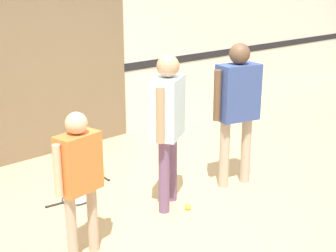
{
  "coord_description": "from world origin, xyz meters",
  "views": [
    {
      "loc": [
        -3.18,
        -3.35,
        2.26
      ],
      "look_at": [
        -0.12,
        -0.07,
        0.88
      ],
      "focal_mm": 50.0,
      "sensor_mm": 36.0,
      "label": 1
    }
  ],
  "objects_px": {
    "person_instructor": "(168,116)",
    "person_student_left": "(79,170)",
    "person_student_right": "(238,100)",
    "tennis_ball_by_spare_racket": "(77,169)",
    "racket_second_spare": "(75,199)",
    "tennis_ball_near_instructor": "(188,207)",
    "racket_spare_on_floor": "(95,171)"
  },
  "relations": [
    {
      "from": "person_student_left",
      "to": "person_instructor",
      "type": "bearing_deg",
      "value": 0.93
    },
    {
      "from": "person_instructor",
      "to": "tennis_ball_by_spare_racket",
      "type": "relative_size",
      "value": 24.22
    },
    {
      "from": "person_instructor",
      "to": "racket_second_spare",
      "type": "xyz_separation_m",
      "value": [
        -0.66,
        0.77,
        -0.98
      ]
    },
    {
      "from": "racket_second_spare",
      "to": "tennis_ball_near_instructor",
      "type": "height_order",
      "value": "tennis_ball_near_instructor"
    },
    {
      "from": "person_instructor",
      "to": "racket_second_spare",
      "type": "height_order",
      "value": "person_instructor"
    },
    {
      "from": "tennis_ball_near_instructor",
      "to": "person_student_left",
      "type": "bearing_deg",
      "value": 179.49
    },
    {
      "from": "person_student_left",
      "to": "racket_spare_on_floor",
      "type": "relative_size",
      "value": 2.44
    },
    {
      "from": "racket_spare_on_floor",
      "to": "tennis_ball_by_spare_racket",
      "type": "distance_m",
      "value": 0.22
    },
    {
      "from": "tennis_ball_by_spare_racket",
      "to": "person_instructor",
      "type": "bearing_deg",
      "value": -82.29
    },
    {
      "from": "person_student_right",
      "to": "tennis_ball_by_spare_racket",
      "type": "relative_size",
      "value": 24.84
    },
    {
      "from": "tennis_ball_by_spare_racket",
      "to": "racket_spare_on_floor",
      "type": "bearing_deg",
      "value": -50.73
    },
    {
      "from": "person_student_left",
      "to": "person_student_right",
      "type": "bearing_deg",
      "value": -6.69
    },
    {
      "from": "racket_second_spare",
      "to": "racket_spare_on_floor",
      "type": "bearing_deg",
      "value": -130.91
    },
    {
      "from": "tennis_ball_by_spare_racket",
      "to": "racket_second_spare",
      "type": "bearing_deg",
      "value": -124.45
    },
    {
      "from": "person_instructor",
      "to": "person_student_left",
      "type": "height_order",
      "value": "person_instructor"
    },
    {
      "from": "person_student_right",
      "to": "tennis_ball_by_spare_racket",
      "type": "height_order",
      "value": "person_student_right"
    },
    {
      "from": "racket_spare_on_floor",
      "to": "racket_second_spare",
      "type": "height_order",
      "value": "same"
    },
    {
      "from": "person_instructor",
      "to": "person_student_left",
      "type": "relative_size",
      "value": 1.24
    },
    {
      "from": "tennis_ball_near_instructor",
      "to": "person_student_right",
      "type": "bearing_deg",
      "value": 6.12
    },
    {
      "from": "racket_spare_on_floor",
      "to": "tennis_ball_near_instructor",
      "type": "distance_m",
      "value": 1.5
    },
    {
      "from": "person_student_right",
      "to": "tennis_ball_near_instructor",
      "type": "xyz_separation_m",
      "value": [
        -0.86,
        -0.09,
        -0.98
      ]
    },
    {
      "from": "person_instructor",
      "to": "tennis_ball_near_instructor",
      "type": "distance_m",
      "value": 0.98
    },
    {
      "from": "person_student_right",
      "to": "tennis_ball_by_spare_racket",
      "type": "xyz_separation_m",
      "value": [
        -1.14,
        1.57,
        -0.98
      ]
    },
    {
      "from": "person_student_right",
      "to": "racket_second_spare",
      "type": "xyz_separation_m",
      "value": [
        -1.6,
        0.9,
        -1.0
      ]
    },
    {
      "from": "person_instructor",
      "to": "racket_second_spare",
      "type": "bearing_deg",
      "value": 99.38
    },
    {
      "from": "racket_spare_on_floor",
      "to": "tennis_ball_near_instructor",
      "type": "bearing_deg",
      "value": 10.16
    },
    {
      "from": "person_student_left",
      "to": "person_student_right",
      "type": "distance_m",
      "value": 2.14
    },
    {
      "from": "racket_spare_on_floor",
      "to": "person_instructor",
      "type": "bearing_deg",
      "value": 7.5
    },
    {
      "from": "person_instructor",
      "to": "person_student_right",
      "type": "relative_size",
      "value": 0.97
    },
    {
      "from": "person_student_left",
      "to": "tennis_ball_near_instructor",
      "type": "distance_m",
      "value": 1.47
    },
    {
      "from": "racket_second_spare",
      "to": "tennis_ball_near_instructor",
      "type": "distance_m",
      "value": 1.23
    },
    {
      "from": "person_student_right",
      "to": "tennis_ball_near_instructor",
      "type": "height_order",
      "value": "person_student_right"
    }
  ]
}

